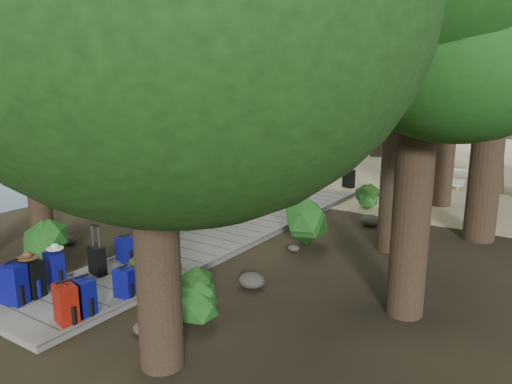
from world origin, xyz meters
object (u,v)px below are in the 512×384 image
Objects in this scene: backpack_left_d at (125,248)px; backpack_right_c at (125,281)px; kayak at (301,164)px; lone_suitcase_on_sand at (349,179)px; backpack_right_b at (84,295)px; suitcase_on_boardwalk at (97,260)px; duffel_right_khaki at (158,269)px; backpack_right_a at (66,302)px; backpack_left_a at (13,282)px; backpack_left_b at (31,276)px; sun_lounger at (455,179)px; backpack_left_c at (54,267)px; backpack_right_d at (143,271)px.

backpack_right_c is (1.40, -1.25, 0.01)m from backpack_left_d.
lone_suitcase_on_sand is at bearing -16.96° from kayak.
backpack_right_b is at bearing -70.77° from lone_suitcase_on_sand.
suitcase_on_boardwalk is 13.60m from kayak.
duffel_right_khaki is 13.40m from kayak.
backpack_left_a is at bearing -161.59° from backpack_right_a.
sun_lounger is (4.16, 14.28, -0.17)m from backpack_left_b.
lone_suitcase_on_sand is (0.90, 9.91, -0.06)m from backpack_left_d.
backpack_left_c is 1.07× the size of lone_suitcase_on_sand.
kayak is at bearing 95.71° from backpack_right_c.
backpack_right_c is (1.43, 0.92, -0.08)m from backpack_left_b.
suitcase_on_boardwalk is (0.14, 1.69, -0.10)m from backpack_left_a.
backpack_left_c is 0.25× the size of kayak.
lone_suitcase_on_sand is at bearing 100.41° from backpack_left_d.
backpack_right_b reaches higher than kayak.
backpack_left_b is 1.70m from backpack_right_c.
sun_lounger is at bearing 86.73° from backpack_left_d.
backpack_left_b is at bearing -152.27° from duffel_right_khaki.
backpack_left_b reaches higher than backpack_right_a.
backpack_right_b is 0.86m from backpack_right_c.
backpack_right_c is 0.54m from backpack_right_d.
backpack_left_b is at bearing -175.98° from backpack_right_a.
backpack_right_a is at bearing -45.29° from backpack_left_d.
backpack_left_d is at bearing 78.03° from backpack_left_a.
backpack_right_c is (1.55, 0.36, -0.05)m from backpack_left_c.
backpack_right_b is (1.52, -0.50, -0.00)m from backpack_left_c.
sun_lounger is at bearing 83.53° from backpack_right_b.
backpack_left_b is 14.87m from sun_lounger.
backpack_left_d is 2.81m from backpack_right_a.
backpack_left_d reaches higher than lone_suitcase_on_sand.
backpack_left_c is 0.97× the size of backpack_right_a.
suitcase_on_boardwalk is at bearing 151.37° from backpack_right_c.
backpack_left_c is at bearing -177.17° from backpack_right_c.
lone_suitcase_on_sand is (-0.43, 10.24, 0.03)m from duffel_right_khaki.
backpack_right_b reaches higher than suitcase_on_boardwalk.
backpack_left_b is at bearing -85.25° from suitcase_on_boardwalk.
kayak is (-2.39, 14.11, -0.31)m from backpack_left_c.
backpack_right_c is 1.01× the size of suitcase_on_boardwalk.
lone_suitcase_on_sand is at bearing 75.96° from backpack_right_d.
kayak is at bearing 160.06° from lone_suitcase_on_sand.
backpack_left_d is 1.50m from backpack_right_d.
backpack_right_b is (1.40, 0.06, -0.03)m from backpack_left_b.
duffel_right_khaki is at bearing -53.23° from kayak.
backpack_right_b is 1.06× the size of lone_suitcase_on_sand.
kayak is (-2.53, 15.02, -0.36)m from backpack_left_a.
duffel_right_khaki is 0.91× the size of lone_suitcase_on_sand.
backpack_right_a reaches higher than backpack_right_b.
backpack_left_a is 1.44m from backpack_right_b.
backpack_right_a is 1.22× the size of backpack_right_c.
backpack_right_d is at bearing 107.23° from backpack_right_a.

